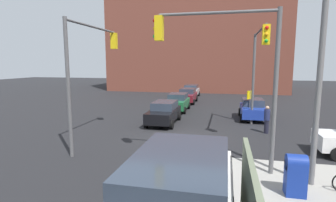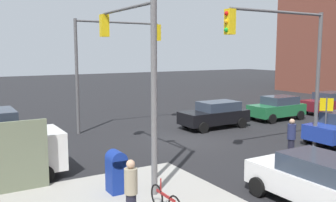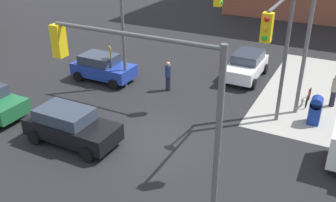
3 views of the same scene
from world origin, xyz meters
name	(u,v)px [view 3 (image 3 of 3)]	position (x,y,z in m)	size (l,w,h in m)	color
ground_plane	(155,140)	(0.00, 0.00, 0.00)	(120.00, 120.00, 0.00)	black
traffic_signal_nw_corner	(158,13)	(-2.23, 4.50, 4.66)	(5.90, 0.36, 6.50)	#59595B
traffic_signal_se_corner	(148,97)	(2.37, -4.50, 4.64)	(5.57, 0.36, 6.50)	#59595B
traffic_signal_ne_corner	(280,42)	(4.50, 2.61, 4.60)	(0.36, 5.00, 6.50)	#59595B
street_lamp_corner	(308,25)	(5.16, 5.43, 4.70)	(0.63, 2.67, 8.00)	slate
warning_sign_two_way	(111,59)	(-5.40, 4.40, 1.64)	(0.48, 0.48, 2.40)	#4C4C4C
mailbox_blue	(315,109)	(6.20, 5.00, 0.76)	(0.56, 0.64, 1.43)	navy
hatchback_blue	(103,67)	(-6.32, 4.72, 0.84)	(3.84, 2.02, 1.62)	#1E389E
hatchback_white	(247,65)	(1.50, 9.16, 0.84)	(2.02, 4.09, 1.62)	white
sedan_black	(70,126)	(-3.28, -1.83, 0.84)	(4.31, 2.02, 1.62)	black
pedestrian_crossing	(334,90)	(6.80, 7.40, 0.96)	(0.36, 0.36, 1.82)	#9E937A
pedestrian_waiting	(168,76)	(-2.00, 5.20, 0.92)	(0.36, 0.36, 1.77)	navy
bicycle_leaning_on_fence	(308,97)	(5.60, 7.20, 0.35)	(0.05, 1.75, 0.97)	black
bicycle_at_crosswalk	(109,67)	(-6.80, 6.00, 0.35)	(1.75, 0.05, 0.97)	black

